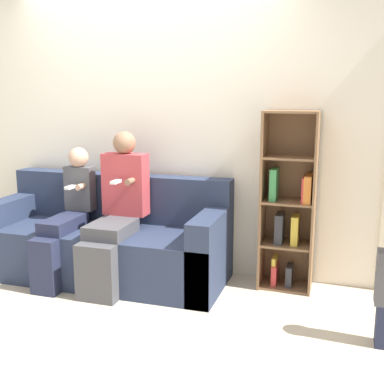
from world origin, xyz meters
TOP-DOWN VIEW (x-y plane):
  - ground_plane at (0.00, 0.00)m, footprint 14.00×14.00m
  - back_wall at (0.00, 0.94)m, footprint 10.00×0.06m
  - couch at (-0.25, 0.50)m, footprint 2.09×0.81m
  - adult_seated at (-0.10, 0.38)m, footprint 0.38×0.73m
  - child_seated at (-0.56, 0.34)m, footprint 0.26×0.75m
  - bookshelf at (1.28, 0.77)m, footprint 0.43×0.32m

SIDE VIEW (x-z plane):
  - ground_plane at x=0.00m, z-range 0.00..0.00m
  - couch at x=-0.25m, z-range -0.13..0.75m
  - child_seated at x=-0.56m, z-range 0.01..1.14m
  - adult_seated at x=-0.10m, z-range 0.02..1.31m
  - bookshelf at x=1.28m, z-range -0.05..1.42m
  - back_wall at x=0.00m, z-range 0.00..2.55m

